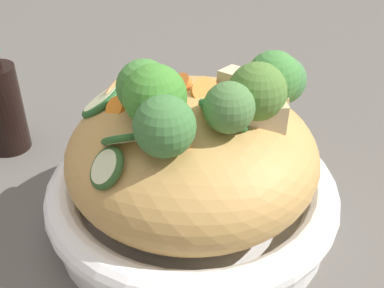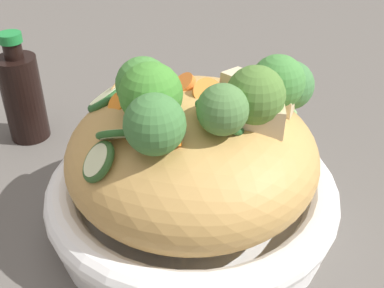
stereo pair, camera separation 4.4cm
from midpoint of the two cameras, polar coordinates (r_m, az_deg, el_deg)
name	(u,v)px [view 1 (the left image)]	position (r m, az deg, el deg)	size (l,w,h in m)	color
ground_plane	(192,219)	(0.49, -2.56, -8.84)	(3.00, 3.00, 0.00)	#59544F
serving_bowl	(192,197)	(0.47, -2.65, -6.34)	(0.28, 0.28, 0.05)	white
noodle_heap	(192,154)	(0.44, -2.83, -1.27)	(0.23, 0.23, 0.12)	tan
broccoli_florets	(216,95)	(0.40, -0.28, 5.67)	(0.22, 0.13, 0.08)	#96B66E
carrot_coins	(178,102)	(0.42, -4.66, 4.86)	(0.10, 0.11, 0.03)	orange
zucchini_slices	(144,123)	(0.41, -8.66, 2.39)	(0.13, 0.17, 0.05)	beige
chicken_chunks	(257,100)	(0.42, 4.73, 5.09)	(0.08, 0.08, 0.04)	beige
soy_sauce_bottle	(2,106)	(0.61, -23.34, 4.06)	(0.05, 0.05, 0.14)	black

